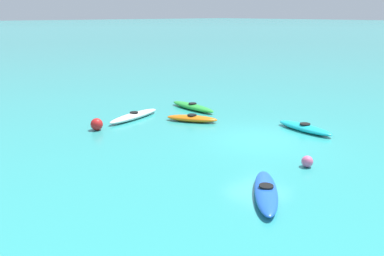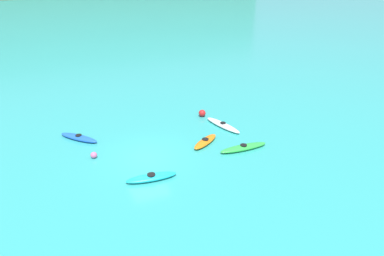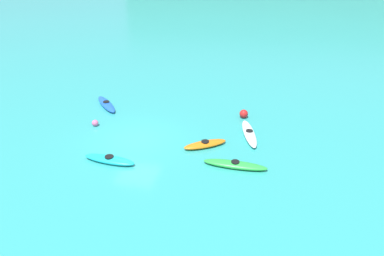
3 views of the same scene
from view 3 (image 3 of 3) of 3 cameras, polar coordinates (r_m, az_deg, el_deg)
ground_plane at (r=23.56m, az=-8.31°, el=-1.76°), size 600.00×600.00×0.00m
kayak_blue at (r=28.33m, az=-12.45°, el=3.45°), size 2.62×2.80×0.37m
kayak_green at (r=20.82m, az=6.34°, el=-5.36°), size 3.43×0.74×0.37m
kayak_cyan at (r=21.59m, az=-12.01°, el=-4.54°), size 3.01×0.99×0.37m
kayak_orange at (r=22.56m, az=1.93°, el=-2.39°), size 2.56×2.05×0.37m
kayak_white at (r=23.96m, az=8.39°, el=-0.79°), size 1.58×3.55×0.37m
buoy_pink at (r=25.63m, az=-14.02°, el=0.73°), size 0.41×0.41×0.41m
buoy_red at (r=26.14m, az=7.59°, el=2.08°), size 0.57×0.57×0.57m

